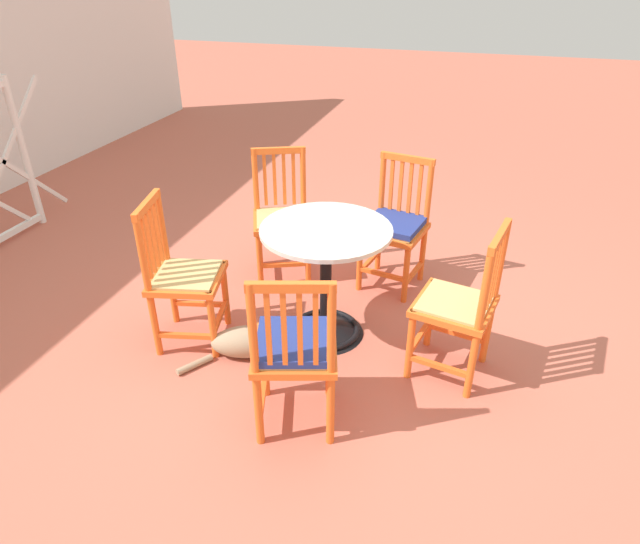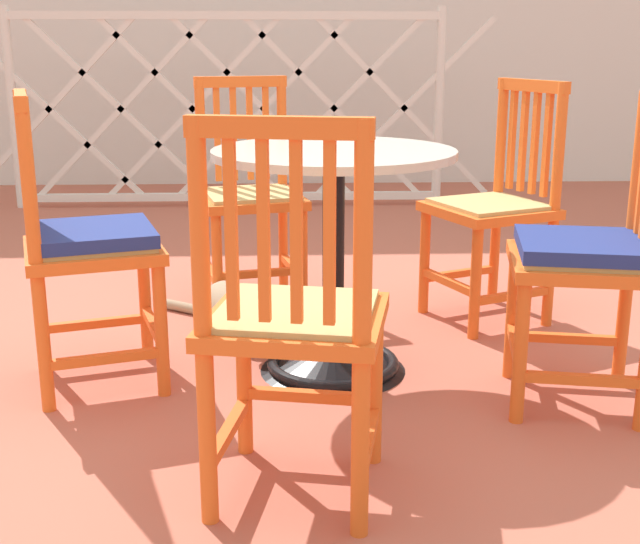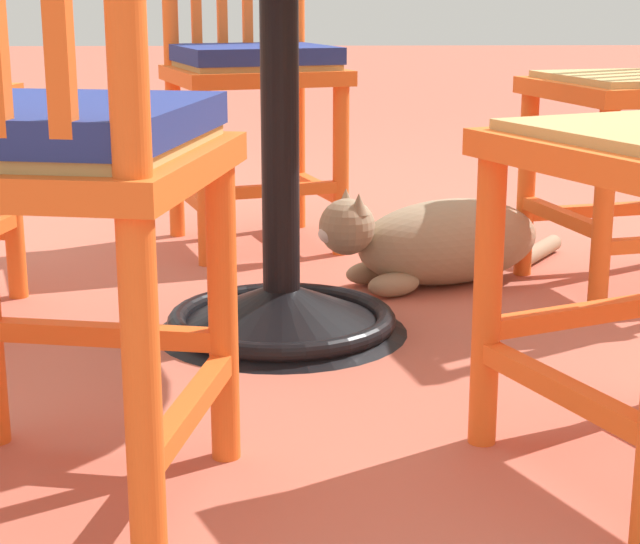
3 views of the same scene
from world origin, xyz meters
name	(u,v)px [view 3 (image 3 of 3)]	position (x,y,z in m)	size (l,w,h in m)	color
ground_plane	(217,315)	(0.00, 0.00, 0.00)	(24.00, 24.00, 0.00)	#BC604C
cafe_table	(281,185)	(0.11, 0.13, 0.28)	(0.76, 0.76, 0.73)	black
orange_chair_near_fence	(32,155)	(0.84, -0.15, 0.45)	(0.47, 0.47, 0.91)	orange
orange_chair_by_planter	(251,68)	(-0.65, 0.06, 0.45)	(0.50, 0.50, 0.91)	orange
tabby_cat	(434,243)	(-0.22, 0.47, 0.10)	(0.48, 0.63, 0.23)	#9E896B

